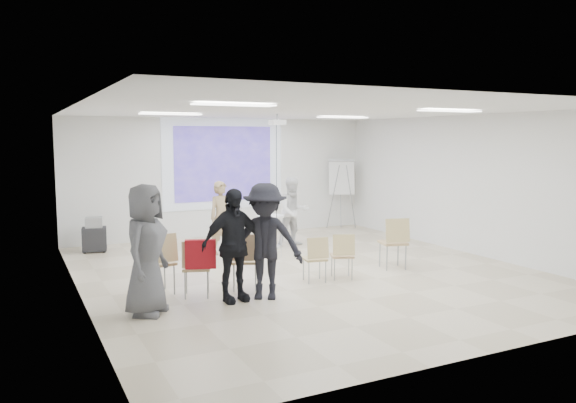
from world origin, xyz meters
name	(u,v)px	position (x,y,z in m)	size (l,w,h in m)	color
floor	(307,274)	(0.00, 0.00, -0.05)	(8.00, 9.00, 0.10)	beige
ceiling	(308,108)	(0.00, 0.00, 3.05)	(8.00, 9.00, 0.10)	white
wall_back	(223,177)	(0.00, 4.55, 1.50)	(8.00, 0.10, 3.00)	silver
wall_left	(74,204)	(-4.05, 0.00, 1.50)	(0.10, 9.00, 3.00)	silver
wall_right	(472,184)	(4.05, 0.00, 1.50)	(0.10, 9.00, 3.00)	silver
projection_halo	(224,164)	(0.00, 4.49, 1.85)	(3.20, 0.01, 2.30)	silver
projection_image	(224,164)	(0.00, 4.47, 1.85)	(2.60, 0.01, 1.90)	#3F2E9D
pedestal_table	(270,229)	(0.36, 2.42, 0.43)	(0.80, 0.80, 0.78)	silver
player_left	(222,213)	(-0.86, 2.28, 0.90)	(0.65, 0.44, 1.79)	tan
player_right	(294,208)	(0.97, 2.46, 0.88)	(0.85, 0.68, 1.77)	white
controller_left	(225,198)	(-0.68, 2.53, 1.18)	(0.04, 0.13, 0.04)	silver
controller_right	(282,194)	(0.79, 2.71, 1.19)	(0.04, 0.12, 0.04)	white
chair_far_left	(160,259)	(-2.84, -0.33, 0.59)	(0.54, 0.57, 1.00)	tan
chair_left_mid	(196,264)	(-2.36, -0.72, 0.54)	(0.56, 0.58, 0.92)	tan
chair_left_inner	(245,257)	(-1.53, -0.67, 0.56)	(0.59, 0.61, 0.95)	tan
chair_center	(316,255)	(-0.23, -0.75, 0.48)	(0.44, 0.47, 0.81)	tan
chair_right_inner	(343,252)	(0.30, -0.77, 0.49)	(0.51, 0.53, 0.83)	tan
chair_right_far	(395,239)	(1.60, -0.56, 0.59)	(0.58, 0.61, 1.00)	tan
red_jacket	(201,254)	(-2.34, -0.87, 0.72)	(0.47, 0.11, 0.45)	#AE151E
laptop	(244,259)	(-1.49, -0.57, 0.51)	(0.35, 0.25, 0.03)	black
audience_left	(233,237)	(-1.92, -1.15, 1.00)	(1.16, 0.70, 2.00)	black
audience_mid	(265,234)	(-1.42, -1.25, 1.03)	(1.33, 0.73, 2.06)	black
audience_outer	(145,242)	(-3.25, -1.21, 1.05)	(1.02, 0.67, 2.09)	#57575C
flipchart_easel	(342,178)	(3.29, 4.09, 1.41)	(0.77, 0.62, 1.92)	gray
av_cart	(94,236)	(-3.31, 3.75, 0.35)	(0.57, 0.49, 0.76)	black
ceiling_projector	(277,129)	(0.10, 1.49, 2.69)	(0.30, 0.25, 3.00)	white
fluor_panel_nw	(171,114)	(-2.00, 2.00, 2.97)	(1.20, 0.30, 0.02)	white
fluor_panel_ne	(343,117)	(2.00, 2.00, 2.97)	(1.20, 0.30, 0.02)	white
fluor_panel_sw	(234,105)	(-2.00, -1.50, 2.97)	(1.20, 0.30, 0.02)	white
fluor_panel_se	(450,111)	(2.00, -1.50, 2.97)	(1.20, 0.30, 0.02)	white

